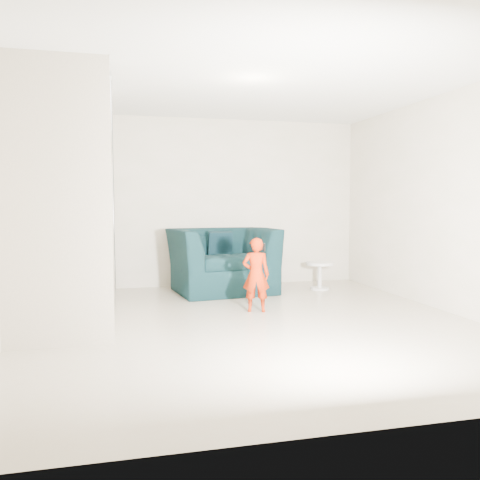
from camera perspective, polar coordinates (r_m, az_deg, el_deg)
name	(u,v)px	position (r m, az deg, el deg)	size (l,w,h in m)	color
floor	(253,324)	(5.75, 1.42, -9.36)	(5.50, 5.50, 0.00)	tan
ceiling	(253,77)	(5.75, 1.47, 17.78)	(5.50, 5.50, 0.00)	silver
back_wall	(208,203)	(8.28, -3.58, 4.20)	(5.00, 5.00, 0.00)	#B3AD91
front_wall	(378,203)	(3.03, 15.29, 4.07)	(5.00, 5.00, 0.00)	#B3AD91
left_wall	(7,203)	(5.49, -24.67, 3.83)	(5.50, 5.50, 0.00)	#B3AD91
right_wall	(451,203)	(6.70, 22.60, 3.89)	(5.50, 5.50, 0.00)	#B3AD91
armchair	(222,260)	(7.71, -2.01, -2.27)	(1.48, 1.29, 0.96)	black
toddler	(256,275)	(6.29, 1.80, -3.92)	(0.34, 0.22, 0.92)	#930405
side_table	(320,271)	(8.01, 8.95, -3.46)	(0.43, 0.43, 0.43)	silver
staircase	(67,239)	(5.98, -18.84, 0.13)	(1.02, 3.03, 3.62)	#ADA089
cushion	(220,243)	(7.90, -2.24, -0.31)	(0.37, 0.11, 0.35)	black
throw	(181,254)	(7.50, -6.67, -1.53)	(0.04, 0.43, 0.48)	black
phone	(264,247)	(6.25, 2.73, -0.83)	(0.02, 0.05, 0.10)	black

